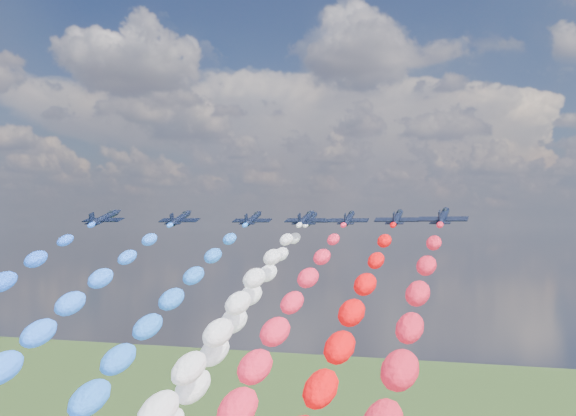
% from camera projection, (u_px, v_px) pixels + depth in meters
% --- Properties ---
extents(jet_0, '(9.19, 12.11, 5.69)m').
position_uv_depth(jet_0, '(105.00, 218.00, 145.70)').
color(jet_0, black).
extents(jet_1, '(8.78, 11.82, 5.69)m').
position_uv_depth(jet_1, '(180.00, 218.00, 153.29)').
color(jet_1, black).
extents(jet_2, '(8.62, 11.71, 5.69)m').
position_uv_depth(jet_2, '(253.00, 219.00, 160.33)').
color(jet_2, black).
extents(trail_2, '(5.85, 114.76, 54.50)m').
position_uv_depth(trail_2, '(103.00, 397.00, 103.60)').
color(trail_2, blue).
extents(jet_3, '(8.87, 11.88, 5.69)m').
position_uv_depth(jet_3, '(306.00, 218.00, 153.65)').
color(jet_3, black).
extents(trail_3, '(5.85, 114.76, 54.50)m').
position_uv_depth(trail_3, '(177.00, 409.00, 96.92)').
color(trail_3, silver).
extents(jet_4, '(9.22, 12.13, 5.69)m').
position_uv_depth(jet_4, '(311.00, 219.00, 167.51)').
color(jet_4, black).
extents(trail_4, '(5.85, 114.76, 54.50)m').
position_uv_depth(trail_4, '(202.00, 386.00, 110.79)').
color(trail_4, silver).
extents(jet_5, '(9.02, 11.99, 5.69)m').
position_uv_depth(jet_5, '(349.00, 218.00, 154.66)').
color(jet_5, black).
extents(trail_5, '(5.85, 114.76, 54.50)m').
position_uv_depth(trail_5, '(246.00, 407.00, 97.93)').
color(trail_5, '#F81E3C').
extents(jet_6, '(8.69, 11.75, 5.69)m').
position_uv_depth(jet_6, '(397.00, 218.00, 140.76)').
color(jet_6, black).
extents(jet_7, '(8.84, 11.86, 5.69)m').
position_uv_depth(jet_7, '(443.00, 217.00, 125.49)').
color(jet_7, black).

